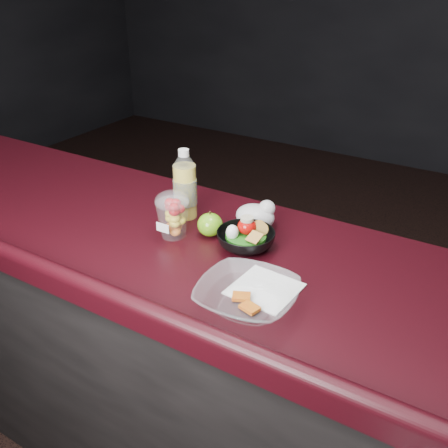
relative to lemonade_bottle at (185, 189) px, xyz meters
The scene contains 8 objects.
counter 0.63m from the lemonade_bottle, 47.41° to the right, with size 4.06×0.71×1.02m.
lemonade_bottle is the anchor object (origin of this frame).
fruit_cup 0.14m from the lemonade_bottle, 71.03° to the right, with size 0.10×0.10×0.15m.
green_apple 0.16m from the lemonade_bottle, 25.58° to the right, with size 0.08×0.08×0.08m.
plastic_bag 0.25m from the lemonade_bottle, 12.95° to the left, with size 0.13×0.10×0.09m.
snack_bowl 0.29m from the lemonade_bottle, 15.78° to the right, with size 0.22×0.22×0.09m.
takeout_bowl 0.52m from the lemonade_bottle, 38.01° to the right, with size 0.26×0.26×0.06m.
paper_napkin 0.48m from the lemonade_bottle, 29.53° to the right, with size 0.16×0.16×0.00m, color white.
Camera 1 is at (0.76, -0.76, 1.78)m, focal length 40.00 mm.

